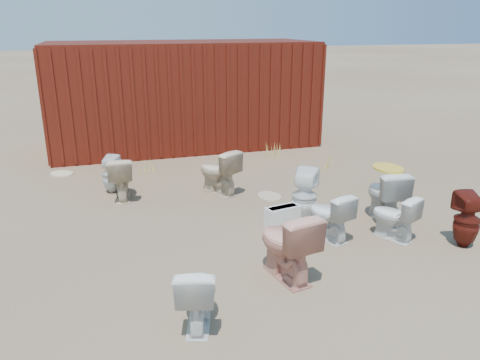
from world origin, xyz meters
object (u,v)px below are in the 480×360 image
object	(u,v)px
toilet_front_a	(197,294)
toilet_back_beige_left	(218,172)
toilet_front_pink	(287,244)
toilet_front_e	(394,217)
toilet_back_beige_right	(121,178)
toilet_back_yellowlid	(385,195)
toilet_front_maroon	(467,220)
loose_tank	(282,218)
toilet_front_c	(329,216)
toilet_back_e	(305,196)
shipping_container	(184,94)
toilet_back_a	(111,174)

from	to	relation	value
toilet_front_a	toilet_back_beige_left	distance (m)	3.71
toilet_front_pink	toilet_front_e	bearing A→B (deg)	-174.43
toilet_front_a	toilet_back_beige_left	size ratio (longest dim) A/B	0.86
toilet_back_beige_right	toilet_front_pink	bearing A→B (deg)	121.75
toilet_front_e	toilet_back_yellowlid	xyz separation A→B (m)	(0.23, 0.58, 0.08)
toilet_front_maroon	toilet_front_e	size ratio (longest dim) A/B	1.16
loose_tank	toilet_front_e	bearing A→B (deg)	-38.55
toilet_front_c	toilet_back_beige_left	distance (m)	2.38
toilet_front_a	loose_tank	bearing A→B (deg)	-114.97
toilet_back_e	loose_tank	bearing A→B (deg)	55.46
toilet_front_e	toilet_back_yellowlid	size ratio (longest dim) A/B	0.79
toilet_front_a	toilet_front_e	world-z (taller)	toilet_front_a
loose_tank	toilet_front_a	bearing A→B (deg)	-142.13
toilet_front_a	toilet_back_beige_right	size ratio (longest dim) A/B	0.93
toilet_back_yellowlid	loose_tank	size ratio (longest dim) A/B	1.61
shipping_container	toilet_front_c	distance (m)	5.92
toilet_back_a	toilet_back_beige_right	xyz separation A→B (m)	(0.16, -0.36, 0.04)
toilet_front_pink	toilet_front_maroon	size ratio (longest dim) A/B	1.14
toilet_front_pink	toilet_back_a	bearing A→B (deg)	-73.83
toilet_front_c	toilet_back_yellowlid	size ratio (longest dim) A/B	0.84
toilet_back_beige_right	loose_tank	xyz separation A→B (m)	(2.11, -1.94, -0.19)
toilet_front_maroon	toilet_front_e	distance (m)	0.90
toilet_back_yellowlid	toilet_back_e	bearing A→B (deg)	-4.27
toilet_front_e	toilet_back_beige_left	bearing A→B (deg)	-77.55
toilet_front_a	toilet_front_c	bearing A→B (deg)	-130.39
toilet_front_pink	toilet_front_maroon	bearing A→B (deg)	170.47
toilet_back_yellowlid	toilet_front_e	bearing A→B (deg)	76.63
toilet_front_a	toilet_back_e	bearing A→B (deg)	-119.04
toilet_front_pink	toilet_front_maroon	xyz separation A→B (m)	(2.55, 0.07, -0.05)
toilet_front_a	toilet_back_beige_right	bearing A→B (deg)	-66.03
toilet_back_beige_left	toilet_back_yellowlid	xyz separation A→B (m)	(2.06, -1.84, 0.01)
toilet_back_a	loose_tank	world-z (taller)	toilet_back_a
shipping_container	toilet_front_a	bearing A→B (deg)	-99.50
toilet_front_c	toilet_back_beige_right	bearing A→B (deg)	-58.96
toilet_back_a	toilet_back_e	size ratio (longest dim) A/B	0.79
toilet_front_pink	toilet_front_e	size ratio (longest dim) A/B	1.32
toilet_back_beige_right	loose_tank	bearing A→B (deg)	141.46
toilet_back_a	toilet_front_a	bearing A→B (deg)	127.50
loose_tank	shipping_container	bearing A→B (deg)	83.63
toilet_front_pink	toilet_front_c	xyz separation A→B (m)	(0.94, 0.78, -0.08)
toilet_front_pink	toilet_back_beige_right	world-z (taller)	toilet_front_pink
toilet_front_maroon	loose_tank	world-z (taller)	toilet_front_maroon
toilet_front_e	toilet_back_a	xyz separation A→B (m)	(-3.59, 3.00, 0.01)
toilet_front_c	toilet_back_beige_left	bearing A→B (deg)	-81.80
toilet_front_maroon	toilet_back_beige_right	xyz separation A→B (m)	(-4.21, 3.11, -0.00)
loose_tank	toilet_back_yellowlid	bearing A→B (deg)	-15.24
toilet_back_beige_right	toilet_back_e	world-z (taller)	toilet_back_e
toilet_back_a	toilet_back_beige_left	world-z (taller)	toilet_back_beige_left
toilet_front_maroon	toilet_back_a	world-z (taller)	toilet_front_maroon
toilet_front_e	toilet_back_beige_left	size ratio (longest dim) A/B	0.81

